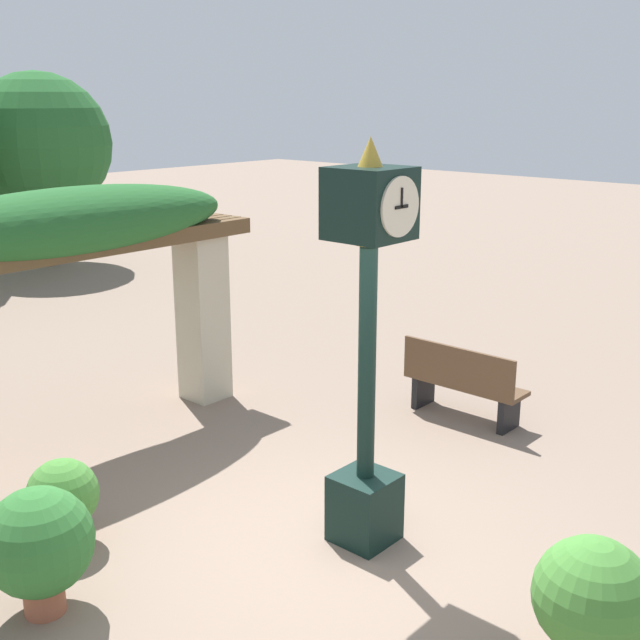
{
  "coord_description": "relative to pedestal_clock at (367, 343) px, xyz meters",
  "views": [
    {
      "loc": [
        -4.37,
        -3.92,
        3.61
      ],
      "look_at": [
        0.38,
        0.31,
        1.83
      ],
      "focal_mm": 45.0,
      "sensor_mm": 36.0,
      "label": 1
    }
  ],
  "objects": [
    {
      "name": "ground_plane",
      "position": [
        -0.38,
        0.19,
        -1.74
      ],
      "size": [
        60.0,
        60.0,
        0.0
      ],
      "primitive_type": "plane",
      "color": "#7F6B5B"
    },
    {
      "name": "pedestal_clock",
      "position": [
        0.0,
        0.0,
        0.0
      ],
      "size": [
        0.54,
        0.59,
        3.33
      ],
      "color": "black",
      "rests_on": "ground"
    },
    {
      "name": "pergola",
      "position": [
        -0.38,
        3.55,
        0.32
      ],
      "size": [
        4.42,
        1.07,
        2.73
      ],
      "color": "#BCB299",
      "rests_on": "ground"
    },
    {
      "name": "potted_plant_near_left",
      "position": [
        -1.71,
        1.81,
        -1.34
      ],
      "size": [
        0.59,
        0.59,
        0.75
      ],
      "color": "brown",
      "rests_on": "ground"
    },
    {
      "name": "potted_plant_near_right",
      "position": [
        -2.32,
        1.11,
        -1.19
      ],
      "size": [
        0.79,
        0.79,
        0.96
      ],
      "color": "#9E563D",
      "rests_on": "ground"
    },
    {
      "name": "potted_plant_far_left",
      "position": [
        -0.39,
        -2.12,
        -1.17
      ],
      "size": [
        0.75,
        0.75,
        0.99
      ],
      "color": "#B26B4C",
      "rests_on": "ground"
    },
    {
      "name": "park_bench",
      "position": [
        2.8,
        0.8,
        -1.31
      ],
      "size": [
        0.42,
        1.44,
        0.89
      ],
      "rotation": [
        0.0,
        0.0,
        1.57
      ],
      "color": "brown",
      "rests_on": "ground"
    }
  ]
}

